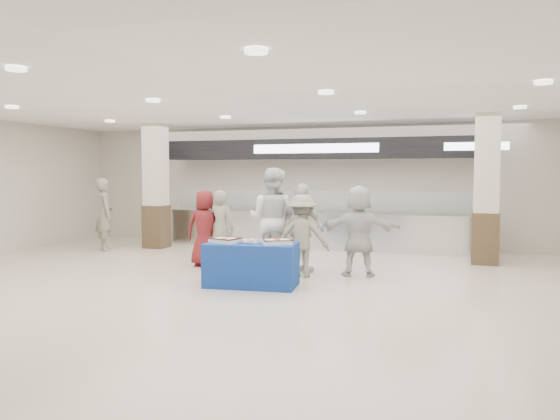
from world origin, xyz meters
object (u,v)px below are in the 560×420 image
(sheet_cake_right, at_px, (277,241))
(soldier_b, at_px, (302,236))
(civilian_white, at_px, (359,231))
(cupcake_tray, at_px, (250,241))
(display_table, at_px, (251,265))
(soldier_bg, at_px, (104,214))
(sheet_cake_left, at_px, (225,240))
(chef_short, at_px, (302,228))
(chef_tall, at_px, (272,219))
(civilian_maroon, at_px, (205,228))
(soldier_a, at_px, (221,229))

(sheet_cake_right, relative_size, soldier_b, 0.38)
(civilian_white, bearing_deg, soldier_b, 9.35)
(soldier_b, distance_m, civilian_white, 1.07)
(cupcake_tray, bearing_deg, display_table, -49.01)
(civilian_white, relative_size, soldier_bg, 0.95)
(sheet_cake_left, distance_m, chef_short, 1.84)
(sheet_cake_right, relative_size, chef_tall, 0.29)
(chef_short, bearing_deg, civilian_white, -158.62)
(soldier_b, bearing_deg, soldier_bg, -25.19)
(civilian_maroon, bearing_deg, cupcake_tray, 123.88)
(display_table, height_order, cupcake_tray, cupcake_tray)
(soldier_b, bearing_deg, sheet_cake_left, 39.94)
(display_table, bearing_deg, sheet_cake_left, -177.15)
(soldier_a, bearing_deg, chef_tall, -178.04)
(civilian_white, bearing_deg, chef_short, -14.10)
(cupcake_tray, bearing_deg, soldier_bg, 150.74)
(display_table, xyz_separation_m, sheet_cake_left, (-0.46, -0.07, 0.42))
(display_table, relative_size, soldier_a, 0.97)
(soldier_a, distance_m, chef_short, 1.76)
(display_table, relative_size, sheet_cake_left, 2.81)
(chef_tall, bearing_deg, sheet_cake_right, 114.67)
(civilian_maroon, bearing_deg, chef_tall, 166.86)
(soldier_b, bearing_deg, chef_tall, -39.71)
(soldier_a, bearing_deg, display_table, 131.89)
(chef_short, height_order, soldier_b, chef_short)
(sheet_cake_right, xyz_separation_m, soldier_b, (0.14, 1.08, -0.03))
(sheet_cake_left, distance_m, civilian_maroon, 2.04)
(civilian_maroon, distance_m, chef_short, 2.12)
(soldier_bg, bearing_deg, chef_short, -149.18)
(sheet_cake_left, height_order, chef_tall, chef_tall)
(chef_tall, relative_size, soldier_b, 1.32)
(soldier_a, bearing_deg, soldier_bg, -16.11)
(cupcake_tray, bearing_deg, chef_tall, 94.58)
(civilian_maroon, distance_m, soldier_a, 0.36)
(soldier_a, distance_m, civilian_white, 2.88)
(chef_short, relative_size, civilian_white, 1.01)
(civilian_white, bearing_deg, soldier_bg, -24.49)
(chef_short, xyz_separation_m, civilian_white, (1.12, -0.02, -0.01))
(cupcake_tray, height_order, soldier_a, soldier_a)
(civilian_white, distance_m, soldier_bg, 6.77)
(display_table, height_order, soldier_a, soldier_a)
(chef_short, bearing_deg, soldier_a, 20.66)
(soldier_b, relative_size, civilian_white, 0.90)
(sheet_cake_right, bearing_deg, cupcake_tray, 176.03)
(soldier_a, xyz_separation_m, chef_tall, (1.13, -0.01, 0.23))
(display_table, bearing_deg, civilian_maroon, 129.96)
(display_table, distance_m, soldier_a, 2.08)
(soldier_b, xyz_separation_m, soldier_bg, (-5.64, 1.76, 0.13))
(soldier_a, height_order, chef_tall, chef_tall)
(chef_tall, height_order, chef_short, chef_tall)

